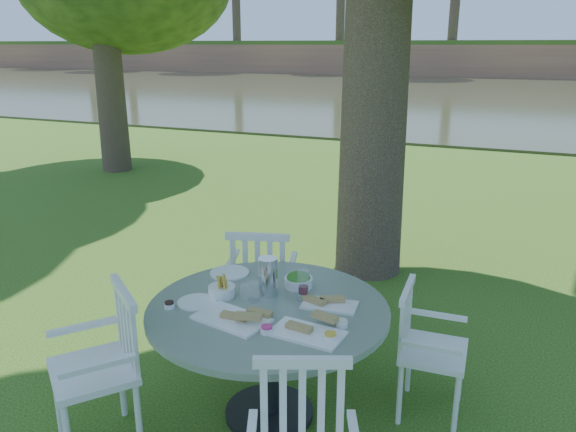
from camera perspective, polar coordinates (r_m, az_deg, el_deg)
The scene contains 7 objects.
ground at distance 4.97m, azimuth -0.91°, elevation -10.04°, with size 140.00×140.00×0.00m, color #20440E.
table at distance 3.47m, azimuth -2.01°, elevation -11.20°, with size 1.45×1.45×0.76m.
chair_ne at distance 3.68m, azimuth 13.32°, elevation -12.22°, with size 0.42×0.44×0.84m.
chair_nw at distance 4.34m, azimuth -2.83°, elevation -6.20°, with size 0.58×0.56×0.94m.
chair_sw at distance 3.45m, azimuth -17.76°, elevation -13.43°, with size 0.66×0.65×0.95m.
tableware at distance 3.46m, azimuth -2.31°, elevation -7.84°, with size 1.13×0.89×0.24m.
river at distance 27.20m, azimuth 19.45°, elevation 11.37°, with size 100.00×28.00×0.12m, color #343821.
Camera 1 is at (1.79, -4.04, 2.27)m, focal length 35.00 mm.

